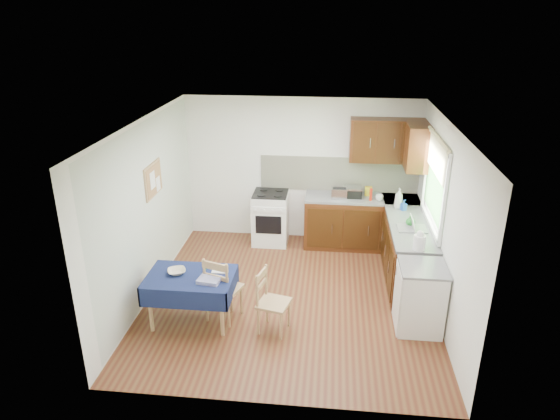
# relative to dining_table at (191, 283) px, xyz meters

# --- Properties ---
(floor) EXTENTS (4.20, 4.20, 0.00)m
(floor) POSITION_rel_dining_table_xyz_m (1.22, 0.71, -0.57)
(floor) COLOR #552616
(floor) RESTS_ON ground
(ceiling) EXTENTS (4.00, 4.20, 0.02)m
(ceiling) POSITION_rel_dining_table_xyz_m (1.22, 0.71, 1.93)
(ceiling) COLOR white
(ceiling) RESTS_ON wall_back
(wall_back) EXTENTS (4.00, 0.02, 2.50)m
(wall_back) POSITION_rel_dining_table_xyz_m (1.22, 2.81, 0.68)
(wall_back) COLOR white
(wall_back) RESTS_ON ground
(wall_front) EXTENTS (4.00, 0.02, 2.50)m
(wall_front) POSITION_rel_dining_table_xyz_m (1.22, -1.39, 0.68)
(wall_front) COLOR white
(wall_front) RESTS_ON ground
(wall_left) EXTENTS (0.02, 4.20, 2.50)m
(wall_left) POSITION_rel_dining_table_xyz_m (-0.78, 0.71, 0.68)
(wall_left) COLOR silver
(wall_left) RESTS_ON ground
(wall_right) EXTENTS (0.02, 4.20, 2.50)m
(wall_right) POSITION_rel_dining_table_xyz_m (3.22, 0.71, 0.68)
(wall_right) COLOR white
(wall_right) RESTS_ON ground
(base_cabinets) EXTENTS (1.90, 2.30, 0.86)m
(base_cabinets) POSITION_rel_dining_table_xyz_m (2.58, 1.97, -0.14)
(base_cabinets) COLOR #361809
(base_cabinets) RESTS_ON ground
(worktop_back) EXTENTS (1.90, 0.60, 0.04)m
(worktop_back) POSITION_rel_dining_table_xyz_m (2.27, 2.51, 0.31)
(worktop_back) COLOR gray
(worktop_back) RESTS_ON base_cabinets
(worktop_right) EXTENTS (0.60, 1.70, 0.04)m
(worktop_right) POSITION_rel_dining_table_xyz_m (2.92, 1.36, 0.31)
(worktop_right) COLOR gray
(worktop_right) RESTS_ON base_cabinets
(worktop_corner) EXTENTS (0.60, 0.60, 0.04)m
(worktop_corner) POSITION_rel_dining_table_xyz_m (2.92, 2.51, 0.31)
(worktop_corner) COLOR gray
(worktop_corner) RESTS_ON base_cabinets
(splashback) EXTENTS (2.70, 0.02, 0.60)m
(splashback) POSITION_rel_dining_table_xyz_m (1.87, 2.80, 0.63)
(splashback) COLOR #ECE7C8
(splashback) RESTS_ON wall_back
(upper_cabinets) EXTENTS (1.20, 0.85, 0.70)m
(upper_cabinets) POSITION_rel_dining_table_xyz_m (2.75, 2.51, 1.28)
(upper_cabinets) COLOR #361809
(upper_cabinets) RESTS_ON wall_back
(stove) EXTENTS (0.60, 0.61, 0.92)m
(stove) POSITION_rel_dining_table_xyz_m (0.72, 2.51, -0.11)
(stove) COLOR white
(stove) RESTS_ON ground
(window) EXTENTS (0.04, 1.48, 1.26)m
(window) POSITION_rel_dining_table_xyz_m (3.19, 1.41, 1.08)
(window) COLOR #295924
(window) RESTS_ON wall_right
(fridge) EXTENTS (0.58, 0.60, 0.89)m
(fridge) POSITION_rel_dining_table_xyz_m (2.92, 0.16, -0.13)
(fridge) COLOR white
(fridge) RESTS_ON ground
(corkboard) EXTENTS (0.04, 0.62, 0.47)m
(corkboard) POSITION_rel_dining_table_xyz_m (-0.75, 1.01, 1.03)
(corkboard) COLOR #AB7955
(corkboard) RESTS_ON wall_left
(dining_table) EXTENTS (1.12, 0.76, 0.67)m
(dining_table) POSITION_rel_dining_table_xyz_m (0.00, 0.00, 0.00)
(dining_table) COLOR #0E123A
(dining_table) RESTS_ON ground
(chair_far) EXTENTS (0.52, 0.52, 0.92)m
(chair_far) POSITION_rel_dining_table_xyz_m (0.39, 0.07, -0.08)
(chair_far) COLOR #AB7955
(chair_far) RESTS_ON ground
(chair_near) EXTENTS (0.45, 0.45, 0.84)m
(chair_near) POSITION_rel_dining_table_xyz_m (1.05, -0.09, -0.12)
(chair_near) COLOR #AB7955
(chair_near) RESTS_ON ground
(toaster) EXTENTS (0.26, 0.16, 0.20)m
(toaster) POSITION_rel_dining_table_xyz_m (1.89, 2.41, 0.42)
(toaster) COLOR #B1B1B5
(toaster) RESTS_ON worktop_back
(sandwich_press) EXTENTS (0.30, 0.26, 0.17)m
(sandwich_press) POSITION_rel_dining_table_xyz_m (2.11, 2.52, 0.42)
(sandwich_press) COLOR black
(sandwich_press) RESTS_ON worktop_back
(sauce_bottle) EXTENTS (0.05, 0.05, 0.21)m
(sauce_bottle) POSITION_rel_dining_table_xyz_m (2.40, 2.36, 0.44)
(sauce_bottle) COLOR red
(sauce_bottle) RESTS_ON worktop_back
(yellow_packet) EXTENTS (0.14, 0.12, 0.15)m
(yellow_packet) POSITION_rel_dining_table_xyz_m (2.38, 2.61, 0.41)
(yellow_packet) COLOR gold
(yellow_packet) RESTS_ON worktop_back
(dish_rack) EXTENTS (0.41, 0.31, 0.19)m
(dish_rack) POSITION_rel_dining_table_xyz_m (2.92, 1.27, 0.36)
(dish_rack) COLOR gray
(dish_rack) RESTS_ON worktop_right
(kettle) EXTENTS (0.16, 0.16, 0.27)m
(kettle) POSITION_rel_dining_table_xyz_m (2.92, 0.61, 0.45)
(kettle) COLOR white
(kettle) RESTS_ON worktop_right
(cup) EXTENTS (0.12, 0.12, 0.10)m
(cup) POSITION_rel_dining_table_xyz_m (2.55, 2.39, 0.38)
(cup) COLOR white
(cup) RESTS_ON worktop_back
(soap_bottle_a) EXTENTS (0.15, 0.15, 0.33)m
(soap_bottle_a) POSITION_rel_dining_table_xyz_m (2.81, 2.07, 0.50)
(soap_bottle_a) COLOR white
(soap_bottle_a) RESTS_ON worktop_right
(soap_bottle_b) EXTENTS (0.11, 0.10, 0.17)m
(soap_bottle_b) POSITION_rel_dining_table_xyz_m (2.89, 1.99, 0.42)
(soap_bottle_b) COLOR #1E4DB2
(soap_bottle_b) RESTS_ON worktop_right
(soap_bottle_c) EXTENTS (0.18, 0.18, 0.17)m
(soap_bottle_c) POSITION_rel_dining_table_xyz_m (2.91, 1.39, 0.42)
(soap_bottle_c) COLOR #23822A
(soap_bottle_c) RESTS_ON worktop_right
(plate_bowl) EXTENTS (0.30, 0.30, 0.06)m
(plate_bowl) POSITION_rel_dining_table_xyz_m (-0.19, 0.04, 0.13)
(plate_bowl) COLOR beige
(plate_bowl) RESTS_ON dining_table
(book) EXTENTS (0.19, 0.25, 0.02)m
(book) POSITION_rel_dining_table_xyz_m (0.25, 0.19, 0.11)
(book) COLOR white
(book) RESTS_ON dining_table
(spice_jar) EXTENTS (0.05, 0.05, 0.09)m
(spice_jar) POSITION_rel_dining_table_xyz_m (0.14, 0.19, 0.15)
(spice_jar) COLOR #248733
(spice_jar) RESTS_ON dining_table
(tea_towel) EXTENTS (0.30, 0.25, 0.05)m
(tea_towel) POSITION_rel_dining_table_xyz_m (0.28, -0.12, 0.13)
(tea_towel) COLOR navy
(tea_towel) RESTS_ON dining_table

